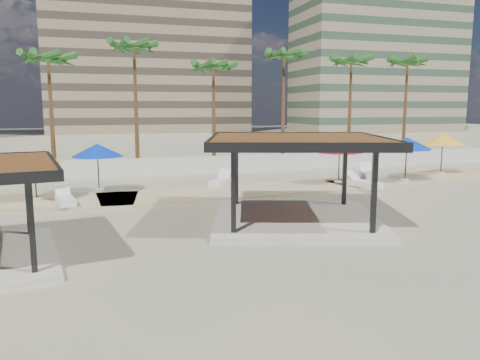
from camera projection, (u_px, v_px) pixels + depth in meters
The scene contains 21 objects.
ground at pixel (248, 224), 19.48m from camera, with size 200.00×200.00×0.00m, color tan.
promenade at pixel (241, 190), 27.30m from camera, with size 44.45×7.97×0.24m.
boundary_wall at pixel (182, 165), 34.54m from camera, with size 56.00×0.30×1.20m, color silver.
building_mid at pixel (148, 59), 92.25m from camera, with size 38.00×16.00×30.40m.
building_east at pixel (377, 44), 92.91m from camera, with size 32.00×15.00×36.40m.
pavilion_central at pixel (296, 171), 19.71m from camera, with size 8.97×8.97×3.63m.
umbrella_b at pixel (34, 157), 23.29m from camera, with size 3.64×3.64×2.54m.
umbrella_c at pixel (340, 147), 28.82m from camera, with size 3.05×3.05×2.58m.
umbrella_d at pixel (407, 144), 29.43m from camera, with size 3.95×3.95×2.78m.
umbrella_e at pixel (443, 139), 32.68m from camera, with size 4.12×4.12×2.82m.
umbrella_f at pixel (97, 150), 26.14m from camera, with size 3.92×3.92×2.64m.
lounger_a at pixel (65, 199), 22.83m from camera, with size 1.13×2.30×0.83m.
lounger_b at pixel (221, 181), 28.27m from camera, with size 1.89×2.33×0.87m.
lounger_c at pixel (363, 183), 27.51m from camera, with size 1.58×2.49×0.90m.
lounger_d at pixel (367, 174), 31.39m from camera, with size 1.71×2.50×0.91m.
palm_c at pixel (48, 63), 32.85m from camera, with size 3.00×3.00×9.06m.
palm_d at pixel (134, 52), 35.14m from camera, with size 3.00×3.00×10.19m.
palm_e at pixel (213, 71), 36.57m from camera, with size 3.00×3.00×8.80m.
palm_f at pixel (284, 60), 38.31m from camera, with size 3.00×3.00×9.88m.
palm_g at pixel (351, 65), 39.68m from camera, with size 3.00×3.00×9.55m.
palm_h at pixel (407, 66), 41.92m from camera, with size 3.00×3.00×9.71m.
Camera 1 is at (-5.75, -18.08, 4.83)m, focal length 35.00 mm.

